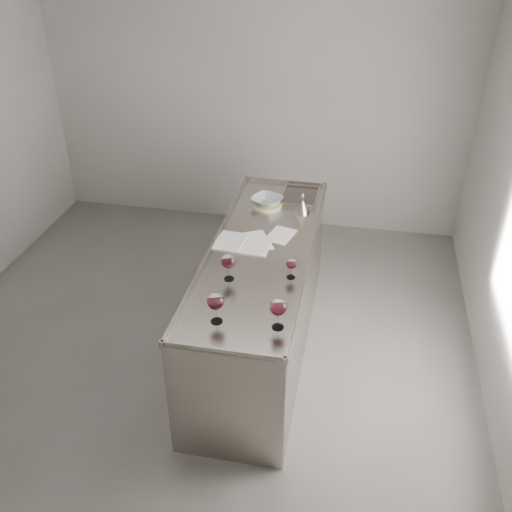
% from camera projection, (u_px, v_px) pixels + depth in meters
% --- Properties ---
extents(room_shell, '(4.54, 5.04, 2.84)m').
position_uv_depth(room_shell, '(181.00, 206.00, 3.88)').
color(room_shell, '#595653').
rests_on(room_shell, ground).
extents(counter, '(0.77, 2.42, 0.97)m').
position_uv_depth(counter, '(261.00, 299.00, 4.54)').
color(counter, gray).
rests_on(counter, ground).
extents(wine_glass_left, '(0.10, 0.10, 0.20)m').
position_uv_depth(wine_glass_left, '(228.00, 262.00, 3.87)').
color(wine_glass_left, white).
rests_on(wine_glass_left, counter).
extents(wine_glass_middle, '(0.11, 0.11, 0.21)m').
position_uv_depth(wine_glass_middle, '(216.00, 302.00, 3.47)').
color(wine_glass_middle, white).
rests_on(wine_glass_middle, counter).
extents(wine_glass_right, '(0.11, 0.11, 0.21)m').
position_uv_depth(wine_glass_right, '(278.00, 307.00, 3.42)').
color(wine_glass_right, white).
rests_on(wine_glass_right, counter).
extents(wine_glass_small, '(0.07, 0.07, 0.15)m').
position_uv_depth(wine_glass_small, '(291.00, 264.00, 3.90)').
color(wine_glass_small, white).
rests_on(wine_glass_small, counter).
extents(notebook, '(0.43, 0.32, 0.02)m').
position_uv_depth(notebook, '(243.00, 243.00, 4.34)').
color(notebook, white).
rests_on(notebook, counter).
extents(loose_paper_top, '(0.34, 0.38, 0.00)m').
position_uv_depth(loose_paper_top, '(255.00, 241.00, 4.38)').
color(loose_paper_top, silver).
rests_on(loose_paper_top, counter).
extents(loose_paper_under, '(0.25, 0.30, 0.00)m').
position_uv_depth(loose_paper_under, '(281.00, 235.00, 4.45)').
color(loose_paper_under, silver).
rests_on(loose_paper_under, counter).
extents(trivet, '(0.33, 0.33, 0.02)m').
position_uv_depth(trivet, '(267.00, 205.00, 4.88)').
color(trivet, beige).
rests_on(trivet, counter).
extents(ceramic_bowl, '(0.33, 0.33, 0.06)m').
position_uv_depth(ceramic_bowl, '(267.00, 201.00, 4.86)').
color(ceramic_bowl, '#98A8B1').
rests_on(ceramic_bowl, trivet).
extents(wine_funnel, '(0.13, 0.13, 0.19)m').
position_uv_depth(wine_funnel, '(302.00, 207.00, 4.75)').
color(wine_funnel, gray).
rests_on(wine_funnel, counter).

